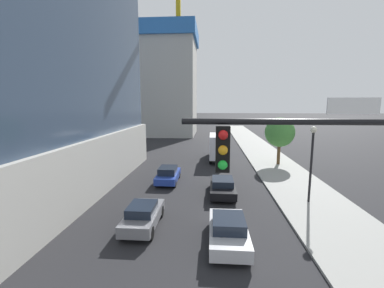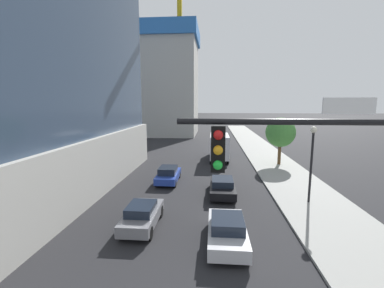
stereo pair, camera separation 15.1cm
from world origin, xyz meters
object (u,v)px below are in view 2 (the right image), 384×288
at_px(car_blue, 168,175).
at_px(box_truck, 219,145).
at_px(car_gray, 142,215).
at_px(street_lamp, 312,153).
at_px(construction_building, 162,77).
at_px(traffic_light_pole, 344,195).
at_px(car_black, 222,186).
at_px(street_tree, 280,133).
at_px(car_silver, 227,230).

height_order(car_blue, box_truck, box_truck).
height_order(car_gray, box_truck, box_truck).
bearing_deg(car_blue, box_truck, 64.52).
bearing_deg(box_truck, street_lamp, -67.11).
height_order(construction_building, car_gray, construction_building).
height_order(traffic_light_pole, car_gray, traffic_light_pole).
bearing_deg(traffic_light_pole, construction_building, 105.30).
xyz_separation_m(construction_building, car_black, (12.46, -39.93, -12.40)).
height_order(car_blue, car_gray, car_blue).
distance_m(traffic_light_pole, car_gray, 11.33).
height_order(street_lamp, car_blue, street_lamp).
distance_m(traffic_light_pole, street_tree, 24.45).
xyz_separation_m(traffic_light_pole, street_tree, (4.61, 23.98, -1.16)).
xyz_separation_m(traffic_light_pole, car_black, (-2.21, 13.69, -4.31)).
distance_m(car_silver, car_black, 7.21).
height_order(traffic_light_pole, box_truck, traffic_light_pole).
height_order(street_tree, car_black, street_tree).
relative_size(car_silver, box_truck, 0.58).
relative_size(car_black, box_truck, 0.60).
xyz_separation_m(street_tree, car_gray, (-11.58, -16.11, -3.09)).
distance_m(street_lamp, car_silver, 8.86).
distance_m(car_gray, box_truck, 19.29).
distance_m(traffic_light_pole, car_black, 14.52).
height_order(traffic_light_pole, street_lamp, traffic_light_pole).
xyz_separation_m(construction_building, street_tree, (19.28, -29.64, -9.25)).
xyz_separation_m(traffic_light_pole, car_silver, (-2.21, 6.48, -4.26)).
xyz_separation_m(car_blue, car_gray, (0.00, -8.68, 0.01)).
relative_size(street_lamp, car_gray, 1.30).
height_order(traffic_light_pole, street_tree, traffic_light_pole).
relative_size(street_lamp, car_blue, 1.28).
bearing_deg(traffic_light_pole, car_blue, 112.83).
bearing_deg(car_silver, car_black, 90.00).
bearing_deg(street_tree, car_silver, -111.29).
relative_size(car_blue, car_gray, 1.02).
relative_size(construction_building, car_blue, 7.33).
bearing_deg(car_gray, construction_building, 99.56).
relative_size(car_silver, car_black, 0.97).
distance_m(car_silver, car_blue, 11.14).
height_order(car_black, box_truck, box_truck).
distance_m(traffic_light_pole, car_silver, 8.06).
bearing_deg(street_tree, car_black, -123.54).
xyz_separation_m(construction_building, car_gray, (7.71, -45.75, -12.35)).
bearing_deg(construction_building, car_black, -72.67).
distance_m(car_silver, car_gray, 4.96).
height_order(car_black, car_gray, car_gray).
distance_m(construction_building, car_gray, 48.01).
relative_size(traffic_light_pole, street_tree, 1.31).
bearing_deg(traffic_light_pole, car_silver, 108.83).
bearing_deg(car_black, car_blue, 148.98).
relative_size(traffic_light_pole, car_blue, 1.67).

